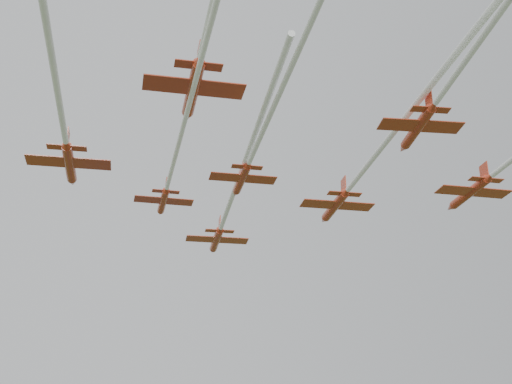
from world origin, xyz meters
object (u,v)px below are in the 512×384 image
object	(u,v)px
jet_lead	(229,205)
jet_row2_left	(174,162)
jet_row2_right	(379,151)
jet_row4_right	(488,29)
jet_row3_mid	(266,124)
jet_row4_left	(207,30)
jet_row3_left	(59,99)

from	to	relation	value
jet_lead	jet_row2_left	xyz separation A→B (m)	(-9.09, -9.26, 0.99)
jet_row2_right	jet_row4_right	distance (m)	26.34
jet_row2_right	jet_row3_mid	world-z (taller)	jet_row2_right
jet_row2_left	jet_row4_left	bearing A→B (deg)	-90.16
jet_row2_right	jet_row4_right	world-z (taller)	jet_row2_right
jet_row2_left	jet_row4_right	distance (m)	40.49
jet_lead	jet_row3_mid	xyz separation A→B (m)	(-2.37, -24.32, -0.56)
jet_row4_left	jet_row2_right	bearing A→B (deg)	39.56
jet_row3_left	jet_row2_left	bearing A→B (deg)	53.04
jet_row2_left	jet_row4_left	world-z (taller)	jet_row4_left
jet_row2_right	jet_row3_mid	xyz separation A→B (m)	(-14.88, -5.18, -1.35)
jet_lead	jet_row2_left	world-z (taller)	jet_row2_left
jet_row3_mid	jet_row4_left	bearing A→B (deg)	-122.49
jet_lead	jet_row4_right	xyz separation A→B (m)	(9.38, -45.23, -0.99)
jet_row2_right	jet_row2_left	bearing A→B (deg)	161.39
jet_lead	jet_row4_left	size ratio (longest dim) A/B	1.22
jet_row4_left	jet_row4_right	xyz separation A→B (m)	(20.37, -9.85, -2.48)
jet_row3_left	jet_row2_right	bearing A→B (deg)	13.43
jet_row4_right	jet_row2_left	bearing A→B (deg)	126.77
jet_row2_left	jet_row3_left	distance (m)	19.59
jet_lead	jet_row2_right	distance (m)	22.88
jet_row2_left	jet_row4_right	bearing A→B (deg)	-58.83
jet_row2_left	jet_row3_mid	size ratio (longest dim) A/B	0.94
jet_row3_left	jet_row4_right	xyz separation A→B (m)	(31.88, -21.78, -0.50)
jet_lead	jet_row2_left	bearing A→B (deg)	-127.59
jet_row3_left	jet_row4_right	distance (m)	38.61
jet_row3_left	jet_row3_mid	bearing A→B (deg)	3.94
jet_lead	jet_row3_mid	bearing A→B (deg)	-88.68
jet_lead	jet_row2_right	bearing A→B (deg)	-49.95
jet_row2_left	jet_row3_left	xyz separation A→B (m)	(-13.42, -14.20, -1.48)
jet_row2_left	jet_row4_right	size ratio (longest dim) A/B	0.83
jet_row4_left	jet_row4_right	distance (m)	22.76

